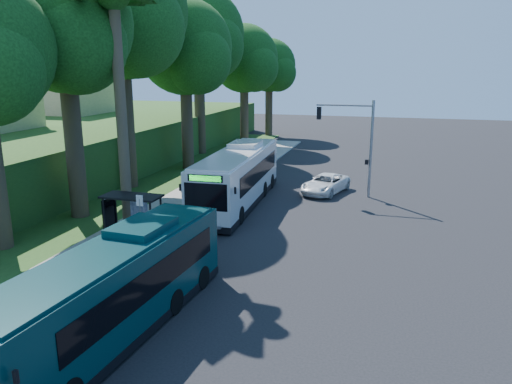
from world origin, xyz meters
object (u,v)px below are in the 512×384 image
(teal_bus, at_px, (115,289))
(pickup, at_px, (325,184))
(white_bus, at_px, (238,176))
(bus_shelter, at_px, (129,208))

(teal_bus, height_order, pickup, teal_bus)
(white_bus, height_order, pickup, white_bus)
(bus_shelter, relative_size, teal_bus, 0.26)
(bus_shelter, distance_m, pickup, 16.00)
(white_bus, relative_size, pickup, 2.72)
(white_bus, bearing_deg, teal_bus, -88.80)
(bus_shelter, distance_m, white_bus, 9.24)
(teal_bus, relative_size, pickup, 2.45)
(bus_shelter, xyz_separation_m, white_bus, (3.45, 8.57, 0.15))
(white_bus, distance_m, pickup, 7.27)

